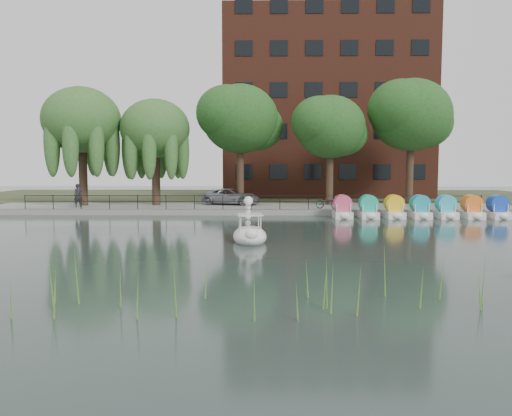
{
  "coord_description": "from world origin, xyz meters",
  "views": [
    {
      "loc": [
        0.97,
        -21.53,
        3.53
      ],
      "look_at": [
        0.5,
        4.0,
        1.3
      ],
      "focal_mm": 35.0,
      "sensor_mm": 36.0,
      "label": 1
    }
  ],
  "objects_px": {
    "bicycle": "(327,202)",
    "swan_boat": "(250,232)",
    "minivan": "(231,195)",
    "pedestrian": "(78,194)"
  },
  "relations": [
    {
      "from": "bicycle",
      "to": "pedestrian",
      "type": "distance_m",
      "value": 18.17
    },
    {
      "from": "minivan",
      "to": "pedestrian",
      "type": "bearing_deg",
      "value": 117.64
    },
    {
      "from": "bicycle",
      "to": "pedestrian",
      "type": "height_order",
      "value": "pedestrian"
    },
    {
      "from": "bicycle",
      "to": "pedestrian",
      "type": "bearing_deg",
      "value": 115.24
    },
    {
      "from": "bicycle",
      "to": "swan_boat",
      "type": "height_order",
      "value": "swan_boat"
    },
    {
      "from": "bicycle",
      "to": "pedestrian",
      "type": "xyz_separation_m",
      "value": [
        -18.14,
        0.95,
        0.49
      ]
    },
    {
      "from": "minivan",
      "to": "swan_boat",
      "type": "distance_m",
      "value": 16.54
    },
    {
      "from": "bicycle",
      "to": "swan_boat",
      "type": "xyz_separation_m",
      "value": [
        -5.12,
        -12.78,
        -0.45
      ]
    },
    {
      "from": "swan_boat",
      "to": "pedestrian",
      "type": "bearing_deg",
      "value": 127.06
    },
    {
      "from": "bicycle",
      "to": "swan_boat",
      "type": "relative_size",
      "value": 0.67
    }
  ]
}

